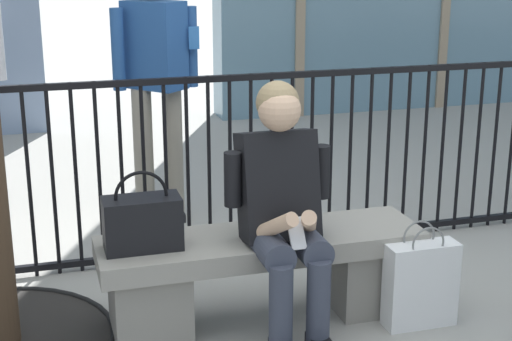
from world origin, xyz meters
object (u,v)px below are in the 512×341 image
seated_person_with_phone (283,203)px  handbag_on_bench (142,222)px  stone_bench (262,269)px  shopping_bag (421,283)px  bystander_at_railing (156,73)px

seated_person_with_phone → handbag_on_bench: seated_person_with_phone is taller
seated_person_with_phone → handbag_on_bench: (-0.65, 0.12, -0.07)m
stone_bench → handbag_on_bench: bearing=-179.0°
seated_person_with_phone → shopping_bag: seated_person_with_phone is taller
stone_bench → shopping_bag: size_ratio=3.01×
handbag_on_bench → shopping_bag: bearing=-11.5°
handbag_on_bench → bystander_at_railing: bearing=78.1°
stone_bench → shopping_bag: bearing=-20.7°
bystander_at_railing → seated_person_with_phone: bearing=-80.1°
bystander_at_railing → handbag_on_bench: bearing=-101.9°
handbag_on_bench → shopping_bag: 1.39m
stone_bench → shopping_bag: shopping_bag is taller
handbag_on_bench → bystander_at_railing: 1.71m
seated_person_with_phone → shopping_bag: size_ratio=2.28×
bystander_at_railing → stone_bench: bearing=-81.6°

